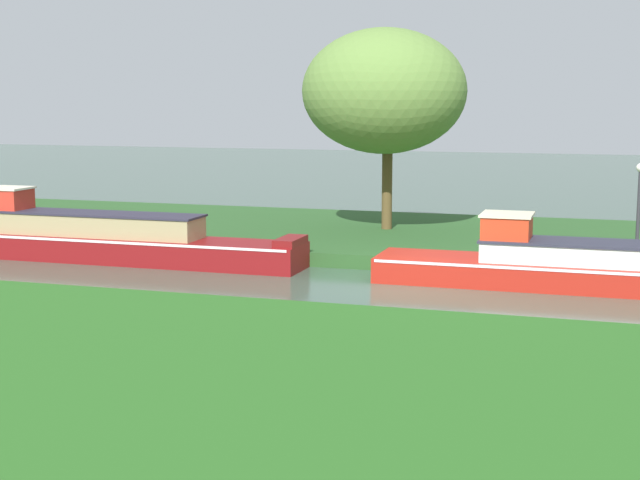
# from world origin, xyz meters

# --- Properties ---
(ground_plane) EXTENTS (120.00, 120.00, 0.00)m
(ground_plane) POSITION_xyz_m (0.00, 0.00, 0.00)
(ground_plane) COLOR #3B5545
(riverbank_far) EXTENTS (72.00, 10.00, 0.40)m
(riverbank_far) POSITION_xyz_m (0.00, 7.00, 0.20)
(riverbank_far) COLOR #285124
(riverbank_far) RESTS_ON ground_plane
(riverbank_near) EXTENTS (72.00, 10.00, 0.40)m
(riverbank_near) POSITION_xyz_m (0.00, -9.00, 0.20)
(riverbank_near) COLOR #265C1D
(riverbank_near) RESTS_ON ground_plane
(maroon_barge) EXTENTS (10.95, 1.66, 2.05)m
(maroon_barge) POSITION_xyz_m (-9.07, 1.20, 0.63)
(maroon_barge) COLOR maroon
(maroon_barge) RESTS_ON ground_plane
(red_narrowboat) EXTENTS (8.74, 1.99, 1.80)m
(red_narrowboat) POSITION_xyz_m (3.47, 1.20, 0.54)
(red_narrowboat) COLOR #AF2115
(red_narrowboat) RESTS_ON ground_plane
(willow_tree_left) EXTENTS (5.26, 4.79, 6.48)m
(willow_tree_left) POSITION_xyz_m (-2.32, 6.79, 4.88)
(willow_tree_left) COLOR brown
(willow_tree_left) RESTS_ON riverbank_far
(lamp_post) EXTENTS (0.24, 0.24, 2.55)m
(lamp_post) POSITION_xyz_m (5.44, 3.91, 2.03)
(lamp_post) COLOR #333338
(lamp_post) RESTS_ON riverbank_far
(mooring_post_near) EXTENTS (0.13, 0.13, 0.57)m
(mooring_post_near) POSITION_xyz_m (-6.81, 2.70, 0.68)
(mooring_post_near) COLOR #453732
(mooring_post_near) RESTS_ON riverbank_far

